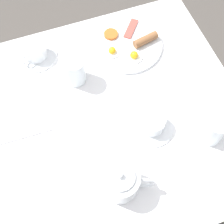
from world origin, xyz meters
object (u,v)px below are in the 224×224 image
Objects in this scene: water_glass_tall at (74,70)px; spoon_for_tea at (191,94)px; knife_by_plate at (23,136)px; teapot_near at (120,181)px; teacup_with_saucer_left at (35,52)px; teacup_with_saucer_right at (151,123)px; breakfast_plate at (128,44)px; fork_by_plate at (98,123)px; water_glass_short at (214,129)px.

water_glass_tall is 0.82× the size of spoon_for_tea.
knife_by_plate is 0.60m from spoon_for_tea.
teapot_near reaches higher than teacup_with_saucer_left.
breakfast_plate is at bearing 171.74° from teacup_with_saucer_right.
breakfast_plate is 2.12× the size of fork_by_plate.
water_glass_tall reaches higher than teacup_with_saucer_left.
knife_by_plate is at bearing -62.78° from breakfast_plate.
teacup_with_saucer_left is 0.51m from teacup_with_saucer_right.
breakfast_plate is 0.52m from knife_by_plate.
water_glass_tall is 0.98× the size of water_glass_short.
teapot_near is (0.50, -0.22, 0.04)m from breakfast_plate.
spoon_for_tea is at bearing -124.13° from teapot_near.
spoon_for_tea is at bearing 25.98° from breakfast_plate.
spoon_for_tea is (0.28, 0.14, -0.01)m from breakfast_plate.
teacup_with_saucer_left is (-0.57, -0.13, -0.03)m from teapot_near.
water_glass_tall is (-0.42, -0.02, 0.00)m from teapot_near.
water_glass_tall is 0.83× the size of fork_by_plate.
teacup_with_saucer_right is at bearing -70.05° from spoon_for_tea.
breakfast_plate is 0.35m from teacup_with_saucer_left.
spoon_for_tea is (0.04, 0.60, 0.00)m from knife_by_plate.
teacup_with_saucer_left is 1.19× the size of spoon_for_tea.
water_glass_short is at bearing -5.57° from spoon_for_tea.
water_glass_tall is at bearing -145.93° from teacup_with_saucer_right.
spoon_for_tea is (0.20, 0.37, -0.05)m from water_glass_tall.
water_glass_short reaches higher than breakfast_plate.
teapot_near reaches higher than knife_by_plate.
water_glass_tall reaches higher than knife_by_plate.
water_glass_short is at bearing 15.17° from breakfast_plate.
water_glass_tall is 0.42m from spoon_for_tea.
knife_by_plate and spoon_for_tea have the same top height.
knife_by_plate is (-0.26, -0.25, -0.05)m from teapot_near.
teacup_with_saucer_right reaches higher than spoon_for_tea.
teacup_with_saucer_right is 0.43m from knife_by_plate.
teacup_with_saucer_left is 0.59m from spoon_for_tea.
teacup_with_saucer_right reaches higher than breakfast_plate.
teacup_with_saucer_left is 0.69× the size of knife_by_plate.
breakfast_plate is 1.44× the size of teapot_near.
water_glass_tall is (0.15, 0.11, 0.03)m from teacup_with_saucer_left.
fork_by_plate is (0.35, 0.13, -0.02)m from teacup_with_saucer_left.
teapot_near is at bearing -0.79° from fork_by_plate.
fork_by_plate is at bearing -66.85° from teapot_near.
knife_by_plate is 1.71× the size of spoon_for_tea.
breakfast_plate is at bearing 108.53° from water_glass_tall.
teapot_near is 0.42m from spoon_for_tea.
teacup_with_saucer_left is 0.33m from knife_by_plate.
water_glass_short is at bearing 42.22° from teacup_with_saucer_left.
breakfast_plate is 0.46m from water_glass_short.
knife_by_plate is at bearing -22.77° from teapot_near.
teapot_near is 1.23× the size of teacup_with_saucer_right.
teacup_with_saucer_right is (0.35, -0.05, 0.02)m from breakfast_plate.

